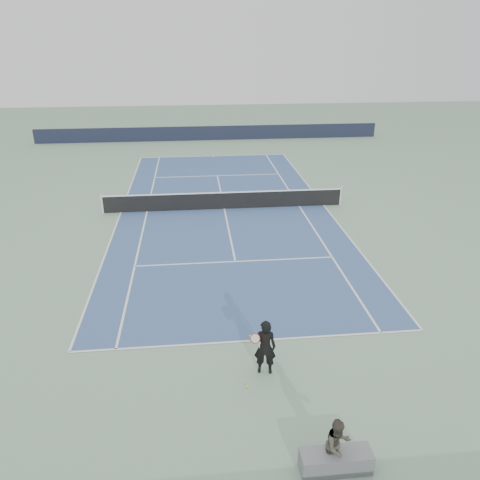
{
  "coord_description": "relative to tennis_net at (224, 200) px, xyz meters",
  "views": [
    {
      "loc": [
        -1.58,
        -23.68,
        8.69
      ],
      "look_at": [
        0.17,
        -6.66,
        1.1
      ],
      "focal_mm": 35.0,
      "sensor_mm": 36.0,
      "label": 1
    }
  ],
  "objects": [
    {
      "name": "tennis_net",
      "position": [
        0.0,
        0.0,
        0.0
      ],
      "size": [
        12.9,
        0.1,
        1.07
      ],
      "color": "silver",
      "rests_on": "ground"
    },
    {
      "name": "windscreen_far",
      "position": [
        0.0,
        17.88,
        0.1
      ],
      "size": [
        30.0,
        0.25,
        1.2
      ],
      "primitive_type": "cube",
      "color": "black",
      "rests_on": "ground"
    },
    {
      "name": "tennis_ball",
      "position": [
        -0.39,
        -13.9,
        -0.47
      ],
      "size": [
        0.07,
        0.07,
        0.07
      ],
      "primitive_type": "sphere",
      "color": "#B6DF2D",
      "rests_on": "ground"
    },
    {
      "name": "ground",
      "position": [
        0.0,
        0.0,
        -0.5
      ],
      "size": [
        80.0,
        80.0,
        0.0
      ],
      "primitive_type": "plane",
      "color": "gray"
    },
    {
      "name": "court_surface",
      "position": [
        0.0,
        0.0,
        -0.5
      ],
      "size": [
        10.97,
        23.77,
        0.01
      ],
      "primitive_type": "cube",
      "color": "#395687",
      "rests_on": "ground"
    },
    {
      "name": "tennis_player",
      "position": [
        0.17,
        -13.33,
        0.34
      ],
      "size": [
        0.8,
        0.55,
        1.68
      ],
      "color": "black",
      "rests_on": "ground"
    },
    {
      "name": "spectator_bench",
      "position": [
        1.21,
        -16.67,
        -0.01
      ],
      "size": [
        1.62,
        1.02,
        1.37
      ],
      "color": "slate",
      "rests_on": "ground"
    }
  ]
}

